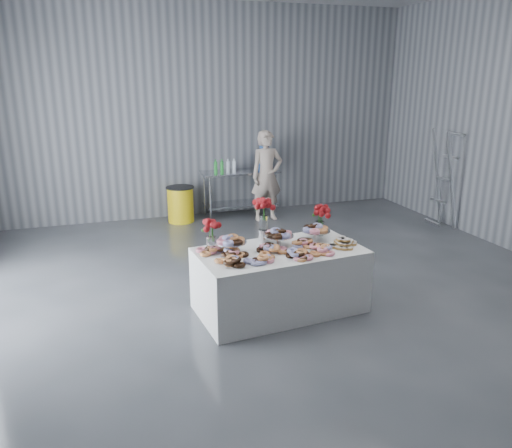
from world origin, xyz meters
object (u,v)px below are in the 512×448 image
Objects in this scene: water_jug at (264,157)px; stepladder at (444,179)px; person at (267,176)px; prep_table at (240,185)px; trash_barrel at (181,204)px; display_table at (280,280)px.

stepladder reaches higher than water_jug.
person is 3.21m from stepladder.
water_jug is 3.35m from stepladder.
prep_table is at bearing 150.20° from stepladder.
trash_barrel is (-1.18, -0.04, -0.28)m from prep_table.
prep_table is 2.71× the size of water_jug.
stepladder is at bearing 29.14° from display_table.
display_table is at bearing -150.86° from stepladder.
water_jug is 1.87m from trash_barrel.
stepladder is at bearing -29.80° from prep_table.
trash_barrel is (-1.68, -0.04, -0.81)m from water_jug.
trash_barrel is at bearing 96.45° from display_table.
display_table is 1.11× the size of person.
stepladder reaches higher than display_table.
water_jug is (1.22, 4.10, 0.77)m from display_table.
prep_table is 0.88× the size of person.
display_table is at bearing -100.01° from prep_table.
display_table is 4.60m from stepladder.
water_jug is at bearing 74.82° from person.
water_jug is 0.31× the size of stepladder.
stepladder reaches higher than trash_barrel.
water_jug is 0.82× the size of trash_barrel.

